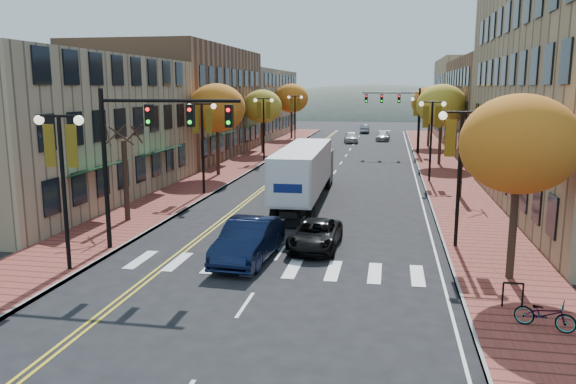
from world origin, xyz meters
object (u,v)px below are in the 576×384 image
at_px(navy_sedan, 249,240).
at_px(black_suv, 315,235).
at_px(semi_truck, 306,169).
at_px(bicycle, 545,314).

distance_m(navy_sedan, black_suv, 3.36).
height_order(semi_truck, bicycle, semi_truck).
bearing_deg(bicycle, black_suv, 68.24).
bearing_deg(bicycle, semi_truck, 51.63).
distance_m(semi_truck, bicycle, 19.91).
bearing_deg(black_suv, bicycle, -43.09).
height_order(black_suv, bicycle, black_suv).
relative_size(semi_truck, bicycle, 8.54).
relative_size(navy_sedan, bicycle, 3.08).
height_order(navy_sedan, bicycle, navy_sedan).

